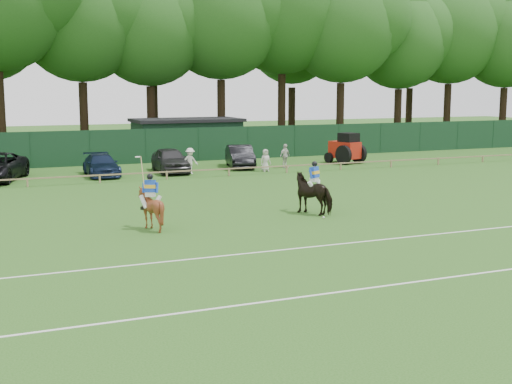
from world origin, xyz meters
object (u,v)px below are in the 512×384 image
sedan_navy (101,165)px  spectator_right (265,160)px  spectator_left (190,161)px  spectator_mid (285,156)px  estate_black (240,156)px  polo_ball (324,217)px  horse_chestnut (151,209)px  hatch_grey (170,160)px  horse_dark (314,193)px  utility_shed (187,138)px  tractor (346,149)px

sedan_navy → spectator_right: spectator_right is taller
spectator_left → spectator_mid: size_ratio=1.01×
estate_black → polo_ball: size_ratio=51.44×
horse_chestnut → sedan_navy: (1.17, 16.99, -0.15)m
horse_chestnut → estate_black: bearing=-93.5°
hatch_grey → estate_black: bearing=11.9°
horse_dark → spectator_left: horse_dark is taller
utility_shed → sedan_navy: bearing=-133.2°
estate_black → spectator_left: (-4.26, -2.09, 0.07)m
estate_black → hatch_grey: bearing=-157.4°
polo_ball → tractor: bearing=57.2°
horse_dark → sedan_navy: (-6.32, 16.45, -0.22)m
spectator_right → polo_ball: spectator_right is taller
spectator_right → polo_ball: size_ratio=16.33×
spectator_right → estate_black: bearing=99.7°
estate_black → tractor: tractor is taller
horse_chestnut → spectator_mid: (13.57, 16.41, 0.00)m
sedan_navy → spectator_left: (5.39, -1.27, 0.16)m
spectator_mid → polo_ball: size_ratio=18.23×
polo_ball → spectator_left: bearing=92.6°
hatch_grey → utility_shed: 9.66m
sedan_navy → estate_black: size_ratio=1.00×
tractor → hatch_grey: bearing=164.9°
spectator_right → utility_shed: size_ratio=0.18×
tractor → spectator_left: bearing=171.1°
utility_shed → tractor: bearing=-42.7°
utility_shed → hatch_grey: bearing=-113.7°
estate_black → horse_dark: bearing=-86.8°
horse_dark → tractor: size_ratio=0.70×
spectator_mid → spectator_right: size_ratio=1.12×
hatch_grey → polo_ball: hatch_grey is taller
horse_chestnut → hatch_grey: 17.94m
sedan_navy → utility_shed: 12.20m
horse_chestnut → spectator_mid: size_ratio=1.00×
spectator_left → horse_dark: bearing=-97.9°
horse_dark → estate_black: bearing=-131.3°
horse_chestnut → utility_shed: size_ratio=0.20×
horse_dark → polo_ball: bearing=51.4°
spectator_left → polo_ball: bearing=-98.8°
hatch_grey → tractor: tractor is taller
spectator_right → spectator_left: bearing=167.8°
spectator_left → tractor: 12.40m
sedan_navy → polo_ball: bearing=-69.7°
horse_dark → polo_ball: horse_dark is taller
sedan_navy → polo_ball: sedan_navy is taller
hatch_grey → estate_black: hatch_grey is taller
horse_chestnut → spectator_left: size_ratio=0.98×
estate_black → spectator_right: bearing=-61.6°
tractor → horse_dark: bearing=-140.2°
horse_dark → spectator_left: size_ratio=1.27×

